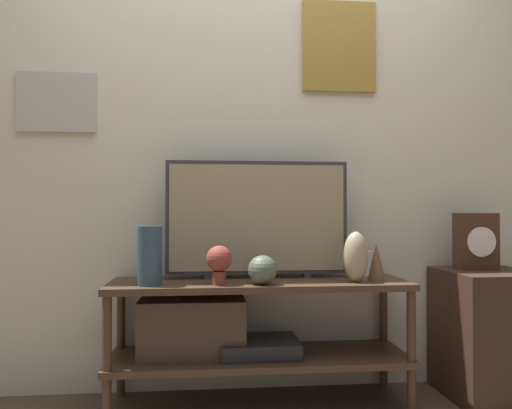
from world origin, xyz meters
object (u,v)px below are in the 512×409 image
object	(u,v)px
vase_urn_stoneware	(356,257)
vase_round_glass	(262,270)
decorative_bust	(219,261)
vase_tall_ceramic	(149,255)
candle_jar	(365,263)
television	(258,218)
vase_slim_bronze	(376,262)
mantel_clock	(476,241)

from	to	relation	value
vase_urn_stoneware	vase_round_glass	bearing A→B (deg)	-175.94
vase_round_glass	decorative_bust	size ratio (longest dim) A/B	0.75
vase_tall_ceramic	candle_jar	distance (m)	1.08
television	decorative_bust	distance (m)	0.34
vase_tall_ceramic	decorative_bust	distance (m)	0.31
vase_tall_ceramic	vase_round_glass	xyz separation A→B (m)	(0.49, -0.03, -0.07)
vase_urn_stoneware	vase_tall_ceramic	distance (m)	0.93
television	decorative_bust	world-z (taller)	television
decorative_bust	vase_tall_ceramic	bearing A→B (deg)	177.56
vase_tall_ceramic	vase_round_glass	distance (m)	0.50
vase_tall_ceramic	vase_round_glass	bearing A→B (deg)	-3.44
vase_tall_ceramic	vase_round_glass	size ratio (longest dim) A/B	2.01
vase_tall_ceramic	candle_jar	world-z (taller)	vase_tall_ceramic
television	vase_urn_stoneware	distance (m)	0.50
vase_slim_bronze	candle_jar	bearing A→B (deg)	87.27
television	candle_jar	bearing A→B (deg)	5.46
vase_tall_ceramic	decorative_bust	size ratio (longest dim) A/B	1.51
television	vase_urn_stoneware	bearing A→B (deg)	-23.16
television	vase_urn_stoneware	size ratio (longest dim) A/B	3.82
vase_tall_ceramic	vase_urn_stoneware	bearing A→B (deg)	0.09
vase_urn_stoneware	mantel_clock	xyz separation A→B (m)	(0.66, 0.13, 0.06)
vase_urn_stoneware	decorative_bust	xyz separation A→B (m)	(-0.63, -0.01, -0.01)
decorative_bust	vase_urn_stoneware	bearing A→B (deg)	1.33
vase_tall_ceramic	candle_jar	size ratio (longest dim) A/B	2.10
television	mantel_clock	world-z (taller)	television
vase_round_glass	mantel_clock	distance (m)	1.11
television	vase_round_glass	xyz separation A→B (m)	(-0.01, -0.22, -0.23)
vase_urn_stoneware	candle_jar	xyz separation A→B (m)	(0.12, 0.24, -0.05)
vase_round_glass	decorative_bust	xyz separation A→B (m)	(-0.19, 0.02, 0.04)
television	decorative_bust	xyz separation A→B (m)	(-0.20, -0.20, -0.19)
vase_round_glass	mantel_clock	world-z (taller)	mantel_clock
candle_jar	mantel_clock	xyz separation A→B (m)	(0.53, -0.10, 0.11)
television	vase_slim_bronze	size ratio (longest dim) A/B	5.08
vase_round_glass	candle_jar	bearing A→B (deg)	25.52
vase_slim_bronze	decorative_bust	bearing A→B (deg)	-175.17
vase_round_glass	candle_jar	xyz separation A→B (m)	(0.56, 0.27, -0.00)
vase_urn_stoneware	vase_tall_ceramic	size ratio (longest dim) A/B	0.89
candle_jar	vase_round_glass	bearing A→B (deg)	-154.48
vase_urn_stoneware	television	bearing A→B (deg)	156.84
vase_round_glass	candle_jar	world-z (taller)	vase_round_glass
television	vase_round_glass	distance (m)	0.31
vase_slim_bronze	candle_jar	world-z (taller)	vase_slim_bronze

